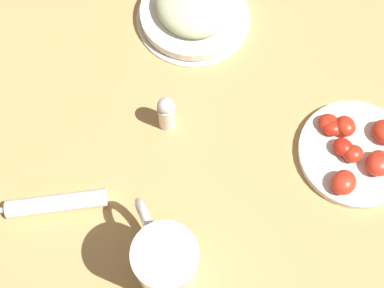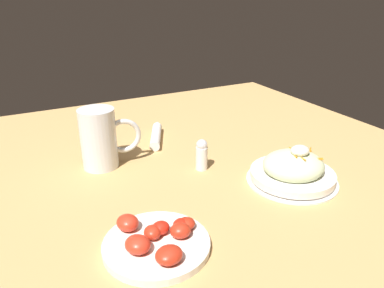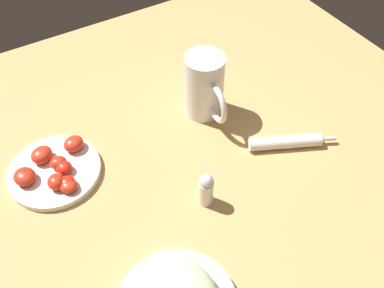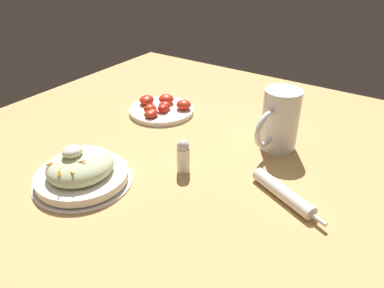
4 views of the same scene
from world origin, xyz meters
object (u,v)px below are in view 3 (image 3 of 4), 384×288
object	(u,v)px
napkin_roll	(286,142)
salt_shaker	(206,189)
beer_mug	(205,89)
tomato_plate	(54,170)

from	to	relation	value
napkin_roll	salt_shaker	world-z (taller)	salt_shaker
beer_mug	napkin_roll	size ratio (longest dim) A/B	0.84
beer_mug	napkin_roll	distance (m)	0.23
salt_shaker	tomato_plate	bearing A→B (deg)	46.95
tomato_plate	salt_shaker	world-z (taller)	salt_shaker
napkin_roll	tomato_plate	size ratio (longest dim) A/B	0.96
beer_mug	salt_shaker	size ratio (longest dim) A/B	1.90
beer_mug	napkin_roll	world-z (taller)	beer_mug
beer_mug	salt_shaker	bearing A→B (deg)	148.67
beer_mug	napkin_roll	bearing A→B (deg)	-153.34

